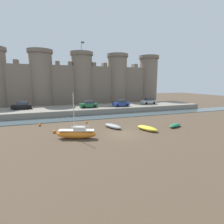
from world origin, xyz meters
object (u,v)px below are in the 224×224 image
Objects in this scene: rowboat_foreground_centre at (113,126)px; mooring_buoy_mid_mud at (86,122)px; sailboat_midflat_left at (77,133)px; rowboat_midflat_right at (175,125)px; mooring_buoy_near_channel at (54,132)px; mooring_buoy_off_centre at (40,125)px; car_quay_west at (121,103)px; car_quay_centre_east at (149,101)px; car_quay_east at (89,104)px; car_quay_centre_west at (22,106)px; rowboat_midflat_centre at (147,128)px.

mooring_buoy_mid_mud is at bearing 124.86° from rowboat_foreground_centre.
sailboat_midflat_left reaches higher than mooring_buoy_mid_mud.
rowboat_midflat_right is 18.83m from mooring_buoy_near_channel.
mooring_buoy_off_centre is 20.75m from car_quay_west.
car_quay_east is at bearing -175.06° from car_quay_centre_east.
car_quay_west is at bearing 26.47° from mooring_buoy_off_centre.
mooring_buoy_mid_mud is (-13.01, 7.63, -0.12)m from rowboat_midflat_right.
car_quay_centre_west is (-24.97, 20.45, 1.76)m from rowboat_midflat_right.
car_quay_east is (8.22, 14.99, 1.84)m from mooring_buoy_near_channel.
mooring_buoy_near_channel is at bearing -140.58° from mooring_buoy_mid_mud.
rowboat_midflat_centre is at bearing 1.53° from sailboat_midflat_left.
mooring_buoy_off_centre is at bearing 158.46° from rowboat_midflat_right.
car_quay_east reaches higher than mooring_buoy_mid_mud.
rowboat_midflat_centre is at bearing -178.36° from rowboat_midflat_right.
mooring_buoy_mid_mud is at bearing -4.23° from mooring_buoy_off_centre.
mooring_buoy_off_centre is (-4.88, 8.64, -0.44)m from sailboat_midflat_left.
car_quay_centre_east is at bearing 45.03° from rowboat_foreground_centre.
mooring_buoy_off_centre is 13.07m from car_quay_centre_west.
sailboat_midflat_left is 9.94m from mooring_buoy_off_centre.
sailboat_midflat_left is at bearing -151.64° from rowboat_foreground_centre.
car_quay_centre_west is (-11.96, 12.82, 1.88)m from mooring_buoy_mid_mud.
car_quay_centre_west and car_quay_centre_east have the same top height.
car_quay_east is (14.60, -2.41, 0.00)m from car_quay_centre_west.
car_quay_centre_east reaches higher than rowboat_midflat_centre.
mooring_buoy_near_channel is (-13.34, 3.20, -0.11)m from rowboat_midflat_centre.
car_quay_centre_east is at bearing -1.65° from car_quay_centre_west.
car_quay_centre_west and car_quay_east have the same top height.
car_quay_centre_west reaches higher than rowboat_midflat_right.
sailboat_midflat_left is 13.41× the size of mooring_buoy_off_centre.
sailboat_midflat_left is 1.41× the size of car_quay_west.
rowboat_foreground_centre is 9.89× the size of mooring_buoy_mid_mud.
rowboat_foreground_centre is 0.89× the size of car_quay_centre_east.
rowboat_midflat_centre is 23.18m from car_quay_centre_east.
car_quay_centre_east is (16.60, 16.62, 1.74)m from rowboat_foreground_centre.
sailboat_midflat_left reaches higher than car_quay_east.
mooring_buoy_off_centre is 7.80m from mooring_buoy_mid_mud.
car_quay_west is at bearing -167.04° from car_quay_centre_east.
rowboat_midflat_centre is at bearing -34.36° from rowboat_foreground_centre.
mooring_buoy_off_centre is at bearing 154.42° from rowboat_foreground_centre.
rowboat_midflat_centre is 17.90m from car_quay_west.
rowboat_midflat_right is (5.25, 0.15, -0.03)m from rowboat_midflat_centre.
rowboat_midflat_centre reaches higher than mooring_buoy_off_centre.
mooring_buoy_near_channel is 0.11× the size of car_quay_centre_west.
sailboat_midflat_left is at bearing -60.52° from mooring_buoy_off_centre.
rowboat_midflat_right reaches higher than mooring_buoy_off_centre.
sailboat_midflat_left is 15.91m from rowboat_midflat_right.
rowboat_midflat_centre is 0.93× the size of car_quay_east.
mooring_buoy_near_channel is 0.11× the size of car_quay_west.
car_quay_centre_west is at bearing 131.00° from rowboat_foreground_centre.
rowboat_midflat_right is at bearing -82.51° from car_quay_west.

